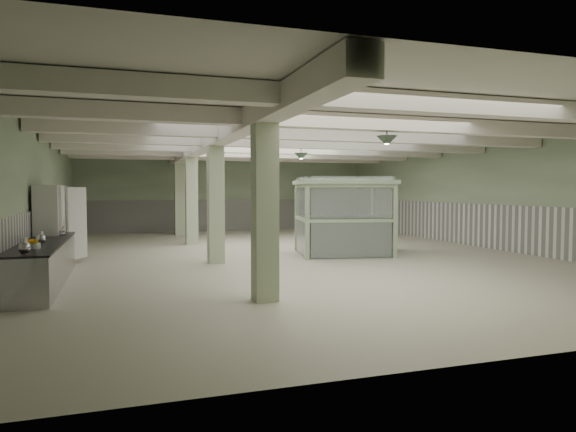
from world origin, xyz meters
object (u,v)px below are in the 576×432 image
object	(u,v)px
prep_counter	(43,263)
filing_cabinet	(387,232)
walkin_cooler	(53,228)
guard_booth	(343,203)

from	to	relation	value
prep_counter	filing_cabinet	size ratio (longest dim) A/B	4.33
prep_counter	walkin_cooler	bearing A→B (deg)	91.96
walkin_cooler	guard_booth	xyz separation A→B (m)	(8.22, 0.28, 0.58)
prep_counter	walkin_cooler	distance (m)	2.50
walkin_cooler	filing_cabinet	size ratio (longest dim) A/B	1.91
guard_booth	filing_cabinet	distance (m)	2.14
guard_booth	walkin_cooler	bearing A→B (deg)	-166.91
walkin_cooler	guard_booth	world-z (taller)	guard_booth
walkin_cooler	filing_cabinet	distance (m)	10.07
prep_counter	filing_cabinet	distance (m)	10.46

